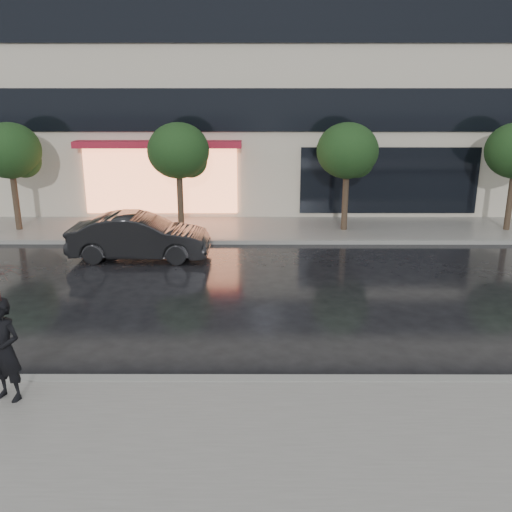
{
  "coord_description": "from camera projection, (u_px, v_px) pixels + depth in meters",
  "views": [
    {
      "loc": [
        -0.2,
        -10.39,
        5.41
      ],
      "look_at": [
        -0.23,
        2.54,
        1.4
      ],
      "focal_mm": 40.0,
      "sensor_mm": 36.0,
      "label": 1
    }
  ],
  "objects": [
    {
      "name": "ground",
      "position": [
        267.0,
        359.0,
        11.53
      ],
      "size": [
        120.0,
        120.0,
        0.0
      ],
      "primitive_type": "plane",
      "color": "black",
      "rests_on": "ground"
    },
    {
      "name": "sidewalk_near",
      "position": [
        270.0,
        459.0,
        8.41
      ],
      "size": [
        60.0,
        4.5,
        0.12
      ],
      "primitive_type": "cube",
      "color": "slate",
      "rests_on": "ground"
    },
    {
      "name": "sidewalk_far",
      "position": [
        263.0,
        229.0,
        21.3
      ],
      "size": [
        60.0,
        3.5,
        0.12
      ],
      "primitive_type": "cube",
      "color": "slate",
      "rests_on": "ground"
    },
    {
      "name": "curb_near",
      "position": [
        268.0,
        381.0,
        10.55
      ],
      "size": [
        60.0,
        0.25,
        0.14
      ],
      "primitive_type": "cube",
      "color": "gray",
      "rests_on": "ground"
    },
    {
      "name": "curb_far",
      "position": [
        263.0,
        242.0,
        19.63
      ],
      "size": [
        60.0,
        0.25,
        0.14
      ],
      "primitive_type": "cube",
      "color": "gray",
      "rests_on": "ground"
    },
    {
      "name": "tree_far_west",
      "position": [
        12.0,
        153.0,
        20.26
      ],
      "size": [
        2.2,
        2.2,
        3.99
      ],
      "color": "#33261C",
      "rests_on": "ground"
    },
    {
      "name": "tree_mid_west",
      "position": [
        180.0,
        153.0,
        20.25
      ],
      "size": [
        2.2,
        2.2,
        3.99
      ],
      "color": "#33261C",
      "rests_on": "ground"
    },
    {
      "name": "tree_mid_east",
      "position": [
        349.0,
        153.0,
        20.24
      ],
      "size": [
        2.2,
        2.2,
        3.99
      ],
      "color": "#33261C",
      "rests_on": "ground"
    },
    {
      "name": "parked_car",
      "position": [
        139.0,
        237.0,
        17.8
      ],
      "size": [
        4.35,
        1.57,
        1.43
      ],
      "primitive_type": "imported",
      "rotation": [
        0.0,
        0.0,
        1.56
      ],
      "color": "black",
      "rests_on": "ground"
    },
    {
      "name": "pedestrian_with_umbrella",
      "position": [
        1.0,
        319.0,
        9.45
      ],
      "size": [
        1.1,
        1.1,
        2.43
      ],
      "rotation": [
        0.0,
        0.0,
        -0.36
      ],
      "color": "black",
      "rests_on": "sidewalk_near"
    }
  ]
}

